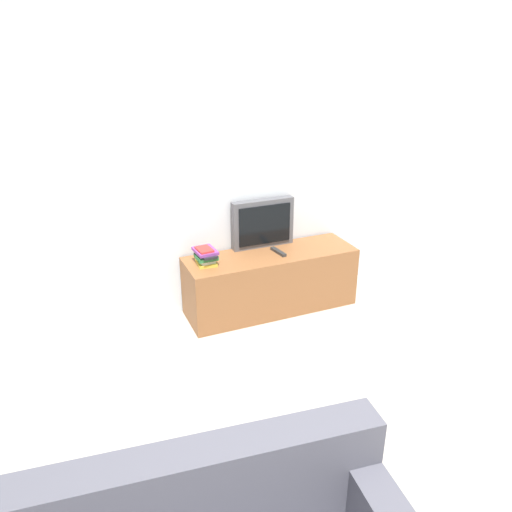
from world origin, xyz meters
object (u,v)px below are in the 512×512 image
at_px(book_stack, 206,256).
at_px(remote_on_stand, 278,252).
at_px(television, 263,223).
at_px(tv_stand, 271,281).

relative_size(book_stack, remote_on_stand, 1.16).
bearing_deg(book_stack, television, 16.74).
bearing_deg(tv_stand, television, 88.84).
height_order(tv_stand, book_stack, book_stack).
distance_m(tv_stand, book_stack, 0.65).
height_order(book_stack, remote_on_stand, book_stack).
bearing_deg(book_stack, remote_on_stand, -2.23).
bearing_deg(remote_on_stand, television, 106.32).
bearing_deg(television, tv_stand, -91.16).
relative_size(television, remote_on_stand, 2.76).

